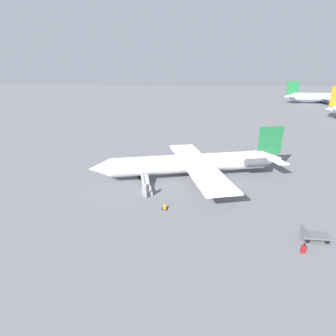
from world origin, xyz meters
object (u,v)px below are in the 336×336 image
Objects in this scene: boarding_stairs at (147,189)px; airplane_main at (196,163)px; luggage_cart at (314,235)px; suitcase at (303,249)px; passenger at (148,189)px; airplane_far_right at (329,97)px.

airplane_main is at bearing -61.83° from boarding_stairs.
suitcase is (1.41, 1.89, -0.13)m from luggage_cart.
passenger is 16.52m from luggage_cart.
airplane_main is 8.81m from passenger.
airplane_far_right is at bearing -112.02° from suitcase.
boarding_stairs is at bearing -27.28° from luggage_cart.
boarding_stairs is 1.59m from passenger.
passenger is (5.00, 7.20, -0.92)m from airplane_main.
passenger is at bearing -23.55° from luggage_cart.
boarding_stairs is at bearing -0.73° from passenger.
suitcase is at bearing 50.53° from luggage_cart.
suitcase is (-9.01, 14.97, -1.59)m from airplane_main.
airplane_far_right is at bearing -48.50° from boarding_stairs.
airplane_far_right is 9.79× the size of boarding_stairs.
airplane_main is 0.64× the size of airplane_far_right.
airplane_far_right is at bearing -137.59° from airplane_main.
boarding_stairs is 4.69× the size of suitcase.
luggage_cart is (-15.88, 7.27, 0.09)m from boarding_stairs.
luggage_cart is at bearing -129.55° from passenger.
airplane_far_right is 23.20× the size of passenger.
boarding_stairs is (5.45, 5.81, -1.55)m from airplane_main.
boarding_stairs is 17.46m from luggage_cart.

